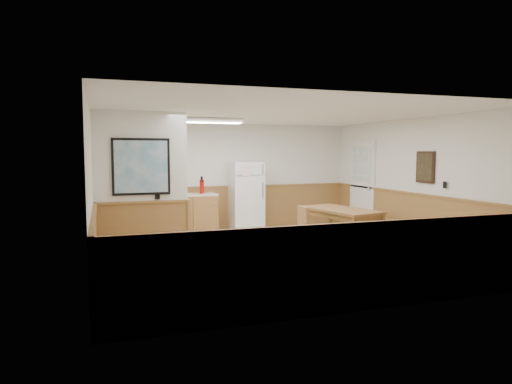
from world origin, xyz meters
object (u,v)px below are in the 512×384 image
object	(u,v)px
dining_table	(341,214)
fire_extinguisher	(202,186)
refrigerator	(246,196)
soap_bottle	(135,190)
dining_chair	(309,226)
dining_bench	(398,227)

from	to	relation	value
dining_table	fire_extinguisher	world-z (taller)	fire_extinguisher
refrigerator	dining_table	xyz separation A→B (m)	(1.17, -2.39, -0.15)
dining_table	soap_bottle	xyz separation A→B (m)	(-3.67, 2.41, 0.36)
refrigerator	soap_bottle	xyz separation A→B (m)	(-2.51, 0.02, 0.21)
fire_extinguisher	dining_chair	bearing A→B (deg)	-50.72
dining_bench	soap_bottle	world-z (taller)	soap_bottle
refrigerator	dining_chair	xyz separation A→B (m)	(0.39, -2.60, -0.31)
dining_bench	fire_extinguisher	bearing A→B (deg)	139.01
fire_extinguisher	dining_bench	bearing A→B (deg)	-25.41
soap_bottle	fire_extinguisher	bearing A→B (deg)	-0.66
dining_table	soap_bottle	bearing A→B (deg)	135.16
refrigerator	fire_extinguisher	size ratio (longest dim) A/B	4.13
dining_table	dining_chair	bearing A→B (deg)	-176.53
dining_table	dining_bench	xyz separation A→B (m)	(1.23, -0.09, -0.31)
dining_chair	refrigerator	bearing A→B (deg)	104.08
dining_table	dining_bench	size ratio (longest dim) A/B	1.16
dining_bench	dining_table	bearing A→B (deg)	170.60
refrigerator	fire_extinguisher	bearing A→B (deg)	-178.77
dining_chair	soap_bottle	world-z (taller)	soap_bottle
fire_extinguisher	soap_bottle	world-z (taller)	fire_extinguisher
dining_bench	fire_extinguisher	distance (m)	4.31
soap_bottle	dining_chair	bearing A→B (deg)	-42.12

